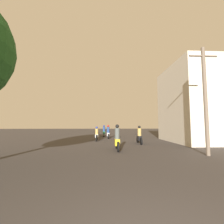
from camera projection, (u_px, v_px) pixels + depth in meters
name	position (u px, v px, depth m)	size (l,w,h in m)	color
motorcycle_yellow	(117.00, 140.00, 9.79)	(0.60, 1.99, 1.68)	black
motorcycle_black	(139.00, 136.00, 13.12)	(0.60, 1.95, 1.58)	black
motorcycle_white	(97.00, 135.00, 15.60)	(0.60, 2.06, 1.47)	black
motorcycle_silver	(108.00, 133.00, 18.28)	(0.60, 1.92, 1.61)	black
motorcycle_green	(104.00, 132.00, 21.01)	(0.60, 2.12, 1.59)	black
building_right_near	(193.00, 104.00, 14.63)	(4.54, 6.65, 7.36)	beige
utility_pole_near	(205.00, 97.00, 8.29)	(1.60, 0.20, 6.05)	#6B5B4C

